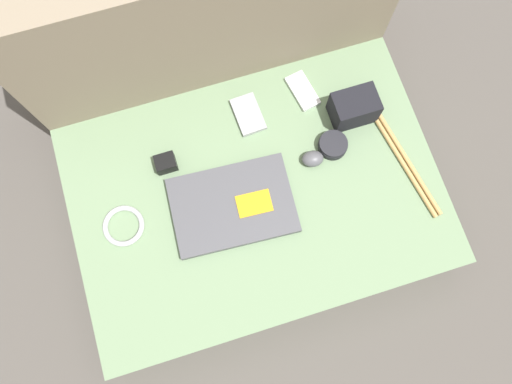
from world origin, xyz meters
TOP-DOWN VIEW (x-y plane):
  - ground_plane at (0.00, 0.00)m, footprint 8.00×8.00m
  - couch_seat at (0.00, 0.00)m, footprint 0.98×0.68m
  - couch_backrest at (0.00, 0.44)m, footprint 0.98×0.20m
  - laptop at (-0.07, -0.02)m, footprint 0.33×0.24m
  - computer_mouse at (0.17, 0.04)m, footprint 0.07×0.05m
  - speaker_puck at (0.24, 0.07)m, footprint 0.08×0.08m
  - phone_silver at (0.05, 0.22)m, footprint 0.08×0.12m
  - phone_black at (0.21, 0.24)m, footprint 0.07×0.12m
  - camera_pouch at (0.32, 0.14)m, footprint 0.12×0.08m
  - charger_brick at (-0.21, 0.15)m, footprint 0.05×0.05m
  - cable_coil at (-0.36, 0.02)m, footprint 0.11×0.11m
  - drumstick_pair at (0.41, -0.02)m, footprint 0.09×0.36m

SIDE VIEW (x-z plane):
  - ground_plane at x=0.00m, z-range 0.00..0.00m
  - couch_seat at x=0.00m, z-range 0.00..0.16m
  - drumstick_pair at x=0.41m, z-range 0.16..0.17m
  - phone_black at x=0.21m, z-range 0.16..0.17m
  - phone_silver at x=0.05m, z-range 0.16..0.17m
  - cable_coil at x=-0.36m, z-range 0.16..0.17m
  - laptop at x=-0.07m, z-range 0.16..0.18m
  - speaker_puck at x=0.24m, z-range 0.16..0.19m
  - computer_mouse at x=0.17m, z-range 0.16..0.19m
  - charger_brick at x=-0.21m, z-range 0.16..0.20m
  - camera_pouch at x=0.32m, z-range 0.16..0.25m
  - couch_backrest at x=0.00m, z-range 0.00..0.59m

